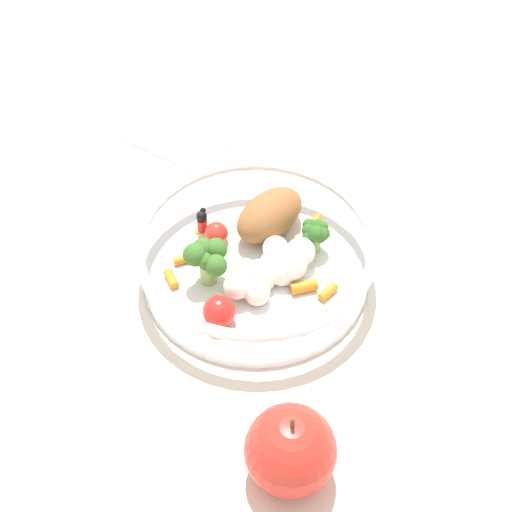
% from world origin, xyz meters
% --- Properties ---
extents(ground_plane, '(2.40, 2.40, 0.00)m').
position_xyz_m(ground_plane, '(0.00, 0.00, 0.00)').
color(ground_plane, silver).
extents(food_container, '(0.26, 0.26, 0.07)m').
position_xyz_m(food_container, '(0.01, 0.00, 0.03)').
color(food_container, white).
rests_on(food_container, ground_plane).
extents(loose_apple, '(0.08, 0.08, 0.09)m').
position_xyz_m(loose_apple, '(-0.10, -0.21, 0.04)').
color(loose_apple, red).
rests_on(loose_apple, ground_plane).
extents(folded_napkin, '(0.14, 0.15, 0.01)m').
position_xyz_m(folded_napkin, '(0.06, 0.26, 0.00)').
color(folded_napkin, white).
rests_on(folded_napkin, ground_plane).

